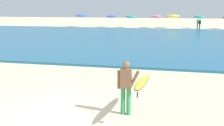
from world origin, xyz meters
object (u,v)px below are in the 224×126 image
Objects in this scene: beach_umbrella_2 at (131,17)px; beachgoer_near_row_mid at (197,24)px; beach_umbrella_5 at (199,17)px; beach_umbrella_0 at (81,15)px; beach_umbrella_3 at (156,17)px; beach_umbrella_4 at (173,16)px; beachgoer_near_row_left at (200,24)px; surfer_with_board at (133,84)px; beach_umbrella_1 at (112,16)px.

beachgoer_near_row_mid is at bearing -0.34° from beach_umbrella_2.
beach_umbrella_2 is at bearing -174.36° from beach_umbrella_5.
beach_umbrella_3 is (12.93, 0.72, -0.13)m from beach_umbrella_0.
beach_umbrella_4 is 4.93m from beachgoer_near_row_left.
beach_umbrella_3 is 0.97× the size of beach_umbrella_4.
beach_umbrella_0 reaches higher than beachgoer_near_row_mid.
surfer_with_board is 38.70m from beach_umbrella_0.
beach_umbrella_5 is 2.49m from beachgoer_near_row_left.
beach_umbrella_1 is 14.28m from beachgoer_near_row_mid.
beach_umbrella_1 reaches higher than surfer_with_board.
beachgoer_near_row_mid is (5.40, 36.11, -0.18)m from surfer_with_board.
surfer_with_board is at bearing -81.48° from beach_umbrella_2.
surfer_with_board is 1.54× the size of beachgoer_near_row_left.
beach_umbrella_4 is 4.16m from beach_umbrella_5.
beachgoer_near_row_left is at bearing -6.10° from beach_umbrella_2.
beach_umbrella_5 is (4.15, -0.25, -0.08)m from beach_umbrella_4.
beach_umbrella_4 reaches higher than beachgoer_near_row_left.
beach_umbrella_4 is at bearing 15.94° from beach_umbrella_3.
beach_umbrella_4 is 1.44× the size of beachgoer_near_row_mid.
beach_umbrella_4 reaches higher than beach_umbrella_5.
beach_umbrella_1 is at bearing 6.76° from beach_umbrella_0.
beachgoer_near_row_left is (14.46, -1.65, -1.02)m from beach_umbrella_1.
surfer_with_board is 37.69m from beach_umbrella_1.
beach_umbrella_0 is at bearing -174.51° from beach_umbrella_4.
surfer_with_board is 37.55m from beach_umbrella_4.
beach_umbrella_0 is 15.76m from beach_umbrella_4.
beach_umbrella_1 is at bearing -179.33° from beach_umbrella_3.
beach_umbrella_1 is at bearing 177.88° from beachgoer_near_row_mid.
beach_umbrella_0 is 1.44× the size of beachgoer_near_row_left.
beach_umbrella_2 is 4.22m from beach_umbrella_3.
beach_umbrella_5 is 1.56m from beachgoer_near_row_mid.
beach_umbrella_1 is (5.33, 0.63, -0.14)m from beach_umbrella_0.
beach_umbrella_5 reaches higher than beach_umbrella_1.
beach_umbrella_5 is 1.35× the size of beachgoer_near_row_left.
beach_umbrella_2 is 0.99× the size of beach_umbrella_5.
beach_umbrella_3 reaches higher than beach_umbrella_5.
beach_umbrella_0 is 1.00× the size of beach_umbrella_4.
beach_umbrella_0 reaches higher than beachgoer_near_row_left.
beach_umbrella_2 is 11.16m from beach_umbrella_5.
beach_umbrella_0 reaches higher than beach_umbrella_3.
surfer_with_board is at bearing -98.67° from beach_umbrella_5.
beach_umbrella_4 is at bearing 176.62° from beach_umbrella_5.
beach_umbrella_4 is at bearing 160.05° from beachgoer_near_row_mid.
beachgoer_near_row_left is at bearing -2.93° from beach_umbrella_0.
beach_umbrella_5 is at bearing 5.64° from beach_umbrella_2.
beach_umbrella_4 is (1.53, 37.51, 0.90)m from surfer_with_board.
surfer_with_board is 35.44m from beachgoer_near_row_left.
beach_umbrella_5 is at bearing 2.49° from beach_umbrella_1.
beachgoer_near_row_mid is (-0.28, -1.16, -1.01)m from beach_umbrella_5.
beach_umbrella_3 is (-1.23, 36.72, 0.85)m from surfer_with_board.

